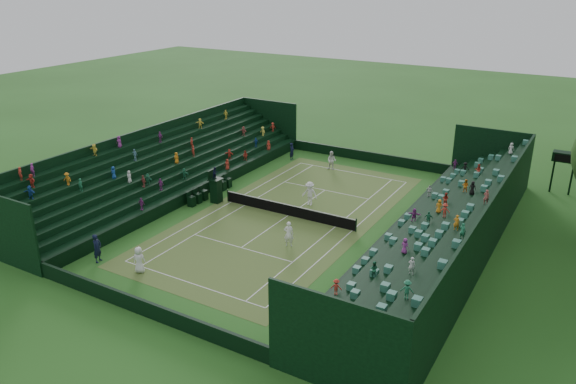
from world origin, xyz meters
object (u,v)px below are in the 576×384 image
at_px(umpire_chair, 216,187).
at_px(tennis_net, 288,210).
at_px(player_near_west, 139,260).
at_px(player_far_west, 332,161).
at_px(player_near_east, 289,234).
at_px(player_far_east, 310,193).

bearing_deg(umpire_chair, tennis_net, 4.84).
relative_size(player_near_west, player_far_west, 0.95).
bearing_deg(player_near_east, player_far_west, -97.90).
relative_size(player_near_west, player_far_east, 0.87).
height_order(tennis_net, umpire_chair, umpire_chair).
xyz_separation_m(tennis_net, umpire_chair, (-6.57, -0.56, 0.78)).
bearing_deg(player_near_west, player_far_west, -114.19).
xyz_separation_m(player_near_east, player_far_west, (-4.67, 16.18, -0.02)).
distance_m(umpire_chair, player_far_east, 7.75).
height_order(player_near_west, player_near_east, player_near_east).
distance_m(player_far_west, player_far_east, 9.19).
height_order(umpire_chair, player_far_east, umpire_chair).
relative_size(player_near_east, player_far_west, 1.02).
relative_size(tennis_net, player_near_west, 6.67).
distance_m(tennis_net, player_near_east, 5.26).
xyz_separation_m(player_near_east, player_far_east, (-2.29, 7.30, 0.07)).
bearing_deg(tennis_net, player_near_east, -59.05).
height_order(player_near_west, player_far_east, player_far_east).
bearing_deg(player_far_west, player_near_west, -102.71).
distance_m(umpire_chair, player_far_west, 13.07).
height_order(umpire_chair, player_far_west, umpire_chair).
bearing_deg(umpire_chair, player_near_east, -23.05).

